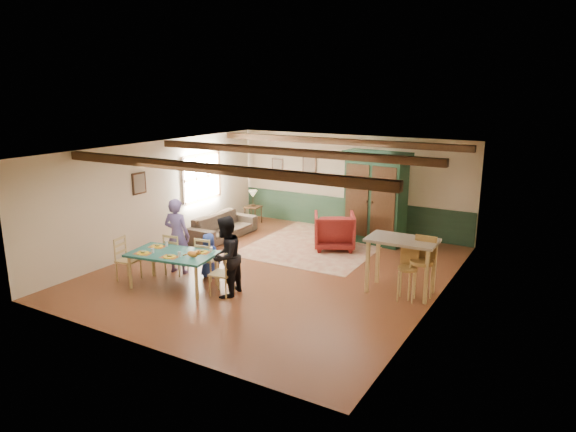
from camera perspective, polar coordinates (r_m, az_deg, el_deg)
The scene contains 35 objects.
floor at distance 11.52m, azimuth -1.25°, elevation -6.06°, with size 8.00×8.00×0.00m, color #592B19.
wall_back at distance 14.61m, azimuth 6.95°, elevation 3.66°, with size 7.00×0.02×2.70m, color beige.
wall_left at distance 13.25m, azimuth -14.32°, elevation 2.25°, with size 0.02×8.00×2.70m, color beige.
wall_right at distance 9.82m, azimuth 16.42°, elevation -1.96°, with size 0.02×8.00×2.70m, color beige.
ceiling at distance 10.89m, azimuth -1.33°, elevation 7.40°, with size 7.00×8.00×0.02m, color silver.
wainscot_back at distance 14.78m, azimuth 6.81°, elevation 0.21°, with size 6.95×0.03×0.90m, color #1C3523.
ceiling_beam_front at distance 9.04m, azimuth -9.01°, elevation 5.28°, with size 6.95×0.16×0.16m, color black.
ceiling_beam_mid at distance 11.24m, azimuth -0.25°, elevation 7.15°, with size 6.95×0.16×0.16m, color black.
ceiling_beam_back at distance 13.53m, azimuth 5.40°, elevation 8.26°, with size 6.95×0.16×0.16m, color black.
window_left at distance 14.43m, azimuth -9.57°, elevation 4.24°, with size 0.06×1.60×1.30m, color white, non-canonical shape.
picture_left_wall at distance 12.75m, azimuth -16.21°, elevation 3.51°, with size 0.04×0.42×0.52m, color gray, non-canonical shape.
picture_back_a at distance 15.06m, azimuth 2.39°, elevation 5.80°, with size 0.45×0.04×0.55m, color gray, non-canonical shape.
picture_back_b at distance 15.62m, azimuth -1.20°, elevation 5.55°, with size 0.38×0.04×0.48m, color gray, non-canonical shape.
dining_table at distance 10.74m, azimuth -12.61°, elevation -5.88°, with size 1.74×0.97×0.72m, color #1B574D, non-canonical shape.
dining_chair_far_left at distance 11.46m, azimuth -12.33°, elevation -4.08°, with size 0.41×0.43×0.92m, color tan, non-canonical shape.
dining_chair_far_right at distance 11.06m, azimuth -8.97°, elevation -4.58°, with size 0.41×0.43×0.92m, color tan, non-canonical shape.
dining_chair_end_left at distance 11.34m, azimuth -17.34°, elevation -4.60°, with size 0.41×0.43×0.92m, color tan, non-canonical shape.
dining_chair_end_right at distance 10.15m, azimuth -7.38°, elevation -6.25°, with size 0.41×0.43×0.92m, color tan, non-canonical shape.
person_man at distance 11.41m, azimuth -12.21°, elevation -2.18°, with size 0.61×0.40×1.67m, color slate.
person_woman at distance 10.00m, azimuth -6.95°, elevation -4.50°, with size 0.77×0.60×1.59m, color black.
person_child at distance 11.12m, azimuth -8.78°, elevation -4.33°, with size 0.47×0.31×0.97m, color #2841A1.
cat at distance 10.24m, azimuth -10.56°, elevation -4.11°, with size 0.35×0.14×0.17m, color orange, non-canonical shape.
place_setting_near_left at distance 10.72m, azimuth -15.82°, elevation -3.76°, with size 0.39×0.29×0.11m, color yellow, non-canonical shape.
place_setting_near_center at distance 10.36m, azimuth -13.03°, elevation -4.20°, with size 0.39×0.29×0.11m, color yellow, non-canonical shape.
place_setting_far_left at distance 11.09m, azimuth -14.33°, elevation -3.07°, with size 0.39×0.29×0.11m, color yellow, non-canonical shape.
place_setting_far_right at distance 10.52m, azimuth -9.59°, elevation -3.75°, with size 0.39×0.29×0.11m, color yellow, non-canonical shape.
area_rug at distance 13.34m, azimuth 3.25°, elevation -3.21°, with size 3.10×3.69×0.01m, color beige.
armoire at distance 13.45m, azimuth 9.70°, elevation 2.00°, with size 1.70×0.68×2.40m, color #14321F.
armchair at distance 12.97m, azimuth 5.16°, elevation -1.65°, with size 0.99×1.02×0.92m, color #571113.
sofa at distance 14.02m, azimuth -7.24°, elevation -1.13°, with size 2.15×0.84×0.63m, color #392E23.
end_table at distance 15.40m, azimuth -3.89°, elevation 0.13°, with size 0.43×0.43×0.53m, color black, non-canonical shape.
table_lamp at distance 15.28m, azimuth -3.92°, elevation 1.97°, with size 0.27×0.27×0.48m, color beige, non-canonical shape.
counter_table at distance 10.37m, azimuth 12.43°, elevation -5.44°, with size 1.34×0.78×1.12m, color tan, non-canonical shape.
bar_stool_left at distance 10.05m, azimuth 13.11°, elevation -6.37°, with size 0.37×0.40×1.04m, color #A37B3F, non-canonical shape.
bar_stool_right at distance 10.10m, azimuth 14.59°, elevation -5.75°, with size 0.44×0.48×1.23m, color #A37B3F, non-canonical shape.
Camera 1 is at (5.66, -9.21, 3.96)m, focal length 32.00 mm.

